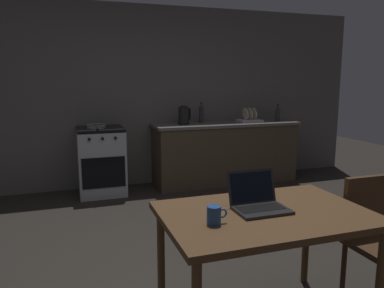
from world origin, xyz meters
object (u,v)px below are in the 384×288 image
Objects in this scene: laptop at (258,202)px; frying_pan at (96,126)px; bottle at (278,113)px; electric_kettle at (184,115)px; dining_table at (265,223)px; chair at (376,233)px; stove_oven at (101,161)px; dish_rack at (249,118)px; coffee_mug at (214,215)px; bottle_b at (201,113)px.

laptop reaches higher than frying_pan.
electric_kettle is at bearing 178.07° from bottle.
frying_pan is at bearing -178.66° from electric_kettle.
dining_table is 1.42× the size of chair.
frying_pan is at bearing -151.20° from stove_oven.
chair is 3.37× the size of electric_kettle.
dish_rack is (2.24, 0.03, 0.02)m from frying_pan.
coffee_mug is at bearing -84.39° from stove_oven.
dining_table is 2.91× the size of frying_pan.
chair is at bearing -101.80° from dish_rack.
stove_oven is 1.03× the size of chair.
frying_pan is at bearing 103.14° from dining_table.
bottle_b reaches higher than electric_kettle.
laptop is 2.72× the size of coffee_mug.
frying_pan is 3.23m from coffee_mug.
coffee_mug is at bearing -156.21° from chair.
dish_rack is 0.75m from bottle_b.
electric_kettle is 2.21× the size of coffee_mug.
dining_table is at bearing -77.78° from stove_oven.
chair is (0.85, -0.02, -0.17)m from dining_table.
electric_kettle is at bearing 89.60° from laptop.
bottle is 0.58× the size of frying_pan.
electric_kettle reaches higher than stove_oven.
coffee_mug is (0.36, -3.21, -0.12)m from frying_pan.
electric_kettle reaches higher than laptop.
bottle reaches higher than frying_pan.
bottle_b reaches higher than frying_pan.
bottle_b is at bearing 71.10° from coffee_mug.
dish_rack is (1.03, 0.00, -0.08)m from electric_kettle.
dish_rack is 1.13× the size of bottle_b.
frying_pan is at bearing 111.74° from laptop.
laptop is at bearing -163.82° from chair.
stove_oven is 3.52m from chair.
chair is 7.45× the size of coffee_mug.
bottle_b reaches higher than stove_oven.
frying_pan is at bearing 137.46° from chair.
dish_rack is at bearing 0.06° from stove_oven.
bottle_b is at bearing 15.34° from electric_kettle.
dish_rack is at bearing 64.38° from dining_table.
dining_table is 3.22m from frying_pan.
electric_kettle is 3.35m from coffee_mug.
bottle is 2.12× the size of coffee_mug.
laptop is at bearing -77.95° from stove_oven.
dish_rack is (1.53, 3.11, 0.15)m from laptop.
bottle is 0.73× the size of dish_rack.
stove_oven is 2.81× the size of laptop.
chair is 0.92m from laptop.
bottle_b is (1.45, 0.08, 0.59)m from stove_oven.
stove_oven is 2.71m from bottle.
electric_kettle is 0.61× the size of frying_pan.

